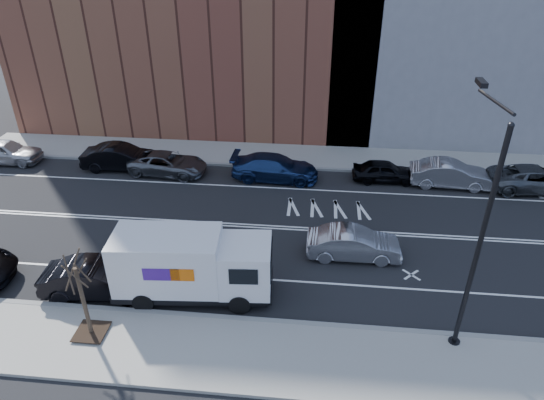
% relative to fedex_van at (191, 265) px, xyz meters
% --- Properties ---
extents(ground, '(120.00, 120.00, 0.00)m').
position_rel_fedex_van_xyz_m(ground, '(3.60, 5.60, -1.60)').
color(ground, black).
rests_on(ground, ground).
extents(sidewalk_near, '(44.00, 3.60, 0.15)m').
position_rel_fedex_van_xyz_m(sidewalk_near, '(3.60, -3.20, -1.52)').
color(sidewalk_near, gray).
rests_on(sidewalk_near, ground).
extents(sidewalk_far, '(44.00, 3.60, 0.15)m').
position_rel_fedex_van_xyz_m(sidewalk_far, '(3.60, 14.40, -1.52)').
color(sidewalk_far, gray).
rests_on(sidewalk_far, ground).
extents(curb_near, '(44.00, 0.25, 0.17)m').
position_rel_fedex_van_xyz_m(curb_near, '(3.60, -1.40, -1.51)').
color(curb_near, gray).
rests_on(curb_near, ground).
extents(curb_far, '(44.00, 0.25, 0.17)m').
position_rel_fedex_van_xyz_m(curb_far, '(3.60, 12.60, -1.51)').
color(curb_far, gray).
rests_on(curb_far, ground).
extents(road_markings, '(40.00, 8.60, 0.01)m').
position_rel_fedex_van_xyz_m(road_markings, '(3.60, 5.60, -1.59)').
color(road_markings, white).
rests_on(road_markings, ground).
extents(streetlight, '(0.44, 4.02, 9.34)m').
position_rel_fedex_van_xyz_m(streetlight, '(10.60, -1.31, 3.48)').
color(streetlight, black).
rests_on(streetlight, ground).
extents(street_tree, '(1.20, 1.20, 3.75)m').
position_rel_fedex_van_xyz_m(street_tree, '(-3.40, -2.80, -0.15)').
color(street_tree, black).
rests_on(street_tree, ground).
extents(fedex_van, '(6.81, 2.76, 3.05)m').
position_rel_fedex_van_xyz_m(fedex_van, '(0.00, 0.00, 0.00)').
color(fedex_van, black).
rests_on(fedex_van, ground).
extents(far_parked_a, '(4.72, 2.02, 1.59)m').
position_rel_fedex_van_xyz_m(far_parked_a, '(-15.60, 11.63, -0.80)').
color(far_parked_a, '#A6A6AB').
rests_on(far_parked_a, ground).
extents(far_parked_b, '(4.98, 1.96, 1.62)m').
position_rel_fedex_van_xyz_m(far_parked_b, '(-7.60, 11.50, -0.79)').
color(far_parked_b, black).
rests_on(far_parked_b, ground).
extents(far_parked_c, '(5.14, 2.75, 1.37)m').
position_rel_fedex_van_xyz_m(far_parked_c, '(-4.40, 11.16, -0.91)').
color(far_parked_c, '#55585E').
rests_on(far_parked_c, ground).
extents(far_parked_d, '(5.45, 2.38, 1.56)m').
position_rel_fedex_van_xyz_m(far_parked_d, '(2.44, 11.11, -0.82)').
color(far_parked_d, navy).
rests_on(far_parked_d, ground).
extents(far_parked_e, '(3.95, 1.68, 1.33)m').
position_rel_fedex_van_xyz_m(far_parked_e, '(9.20, 11.52, -0.93)').
color(far_parked_e, black).
rests_on(far_parked_e, ground).
extents(far_parked_f, '(4.85, 1.88, 1.58)m').
position_rel_fedex_van_xyz_m(far_parked_f, '(13.08, 11.30, -0.81)').
color(far_parked_f, '#9B9A9F').
rests_on(far_parked_f, ground).
extents(far_parked_g, '(5.41, 2.71, 1.47)m').
position_rel_fedex_van_xyz_m(far_parked_g, '(18.00, 11.29, -0.86)').
color(far_parked_g, '#4A4D51').
rests_on(far_parked_g, ground).
extents(driving_sedan, '(4.50, 1.66, 1.47)m').
position_rel_fedex_van_xyz_m(driving_sedan, '(6.96, 3.46, -0.86)').
color(driving_sedan, '#A5A5A9').
rests_on(driving_sedan, ground).
extents(near_parked_rear_a, '(4.88, 2.00, 1.57)m').
position_rel_fedex_van_xyz_m(near_parked_rear_a, '(-4.06, -0.35, -0.81)').
color(near_parked_rear_a, black).
rests_on(near_parked_rear_a, ground).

